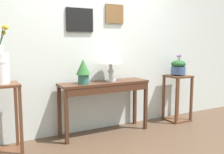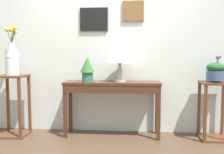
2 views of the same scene
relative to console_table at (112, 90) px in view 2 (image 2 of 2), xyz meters
The scene contains 8 objects.
back_wall_with_art 0.81m from the console_table, 92.76° to the left, with size 9.00×0.13×2.80m.
console_table is the anchor object (origin of this frame).
table_lamp 0.50m from the console_table, 12.39° to the left, with size 0.36×0.36×0.52m.
potted_plant_on_console 0.45m from the console_table, behind, with size 0.19×0.19×0.34m.
pedestal_stand_left 1.39m from the console_table, behind, with size 0.37×0.37×0.85m.
flower_vase_tall_left 1.44m from the console_table, behind, with size 0.19×0.19×0.67m.
pedestal_stand_right 1.39m from the console_table, ahead, with size 0.37×0.37×0.78m.
planter_bowl_wide_right 1.40m from the console_table, ahead, with size 0.24×0.24×0.36m.
Camera 2 is at (0.31, -2.46, 1.14)m, focal length 41.37 mm.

